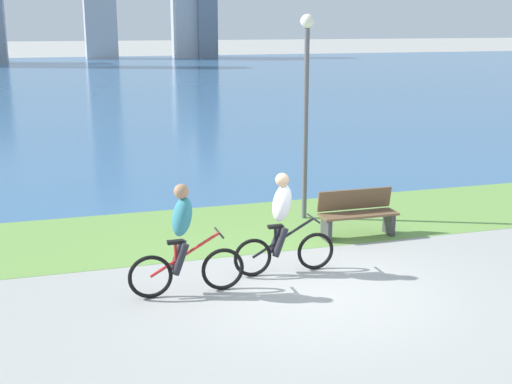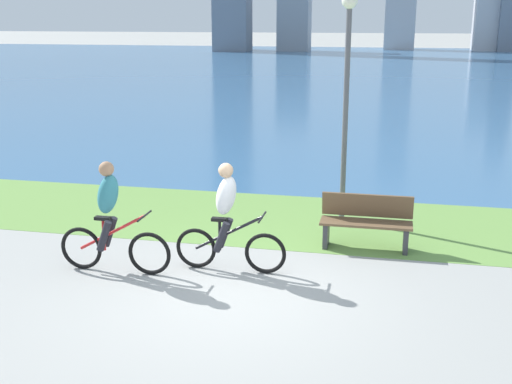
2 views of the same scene
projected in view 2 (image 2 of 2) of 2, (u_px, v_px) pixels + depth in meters
name	position (u px, v px, depth m)	size (l,w,h in m)	color
ground_plane	(232.00, 294.00, 8.87)	(300.00, 300.00, 0.00)	#9E9E99
grass_strip_bayside	(276.00, 219.00, 12.16)	(120.00, 3.31, 0.01)	#6B9947
bay_water_surface	(366.00, 69.00, 46.87)	(300.00, 70.34, 0.00)	#386693
cyclist_lead	(227.00, 218.00, 9.49)	(1.71, 0.52, 1.67)	black
cyclist_trailing	(111.00, 218.00, 9.44)	(1.76, 0.52, 1.70)	black
bench_near_path	(366.00, 222.00, 10.53)	(1.50, 0.47, 0.90)	brown
lamppost_tall	(347.00, 77.00, 11.42)	(0.28, 0.28, 4.13)	#595960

